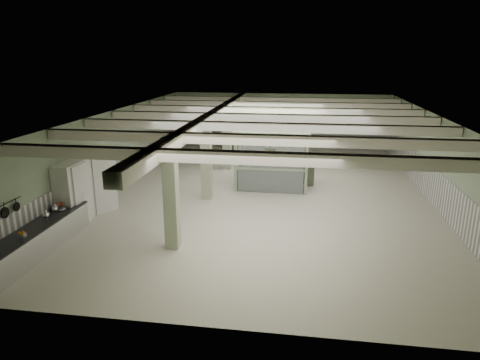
# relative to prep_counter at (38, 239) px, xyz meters

# --- Properties ---
(floor) EXTENTS (20.00, 20.00, 0.00)m
(floor) POSITION_rel_prep_counter_xyz_m (6.54, 7.00, -0.46)
(floor) COLOR beige
(floor) RESTS_ON ground
(ceiling) EXTENTS (14.00, 20.00, 0.02)m
(ceiling) POSITION_rel_prep_counter_xyz_m (6.54, 7.00, 3.14)
(ceiling) COLOR beige
(ceiling) RESTS_ON wall_back
(wall_back) EXTENTS (14.00, 0.02, 3.60)m
(wall_back) POSITION_rel_prep_counter_xyz_m (6.54, 17.00, 1.34)
(wall_back) COLOR #A1B793
(wall_back) RESTS_ON floor
(wall_front) EXTENTS (14.00, 0.02, 3.60)m
(wall_front) POSITION_rel_prep_counter_xyz_m (6.54, -3.00, 1.34)
(wall_front) COLOR #A1B793
(wall_front) RESTS_ON floor
(wall_left) EXTENTS (0.02, 20.00, 3.60)m
(wall_left) POSITION_rel_prep_counter_xyz_m (-0.46, 7.00, 1.34)
(wall_left) COLOR #A1B793
(wall_left) RESTS_ON floor
(wall_right) EXTENTS (0.02, 20.00, 3.60)m
(wall_right) POSITION_rel_prep_counter_xyz_m (13.54, 7.00, 1.34)
(wall_right) COLOR #A1B793
(wall_right) RESTS_ON floor
(wainscot_left) EXTENTS (0.05, 19.90, 1.50)m
(wainscot_left) POSITION_rel_prep_counter_xyz_m (-0.43, 7.00, 0.29)
(wainscot_left) COLOR white
(wainscot_left) RESTS_ON floor
(wainscot_right) EXTENTS (0.05, 19.90, 1.50)m
(wainscot_right) POSITION_rel_prep_counter_xyz_m (13.52, 7.00, 0.29)
(wainscot_right) COLOR white
(wainscot_right) RESTS_ON floor
(wainscot_back) EXTENTS (13.90, 0.05, 1.50)m
(wainscot_back) POSITION_rel_prep_counter_xyz_m (6.54, 16.97, 0.29)
(wainscot_back) COLOR white
(wainscot_back) RESTS_ON floor
(girder) EXTENTS (0.45, 19.90, 0.40)m
(girder) POSITION_rel_prep_counter_xyz_m (4.04, 7.00, 2.92)
(girder) COLOR white
(girder) RESTS_ON ceiling
(beam_a) EXTENTS (13.90, 0.35, 0.32)m
(beam_a) POSITION_rel_prep_counter_xyz_m (6.54, -0.50, 2.96)
(beam_a) COLOR white
(beam_a) RESTS_ON ceiling
(beam_b) EXTENTS (13.90, 0.35, 0.32)m
(beam_b) POSITION_rel_prep_counter_xyz_m (6.54, 2.00, 2.96)
(beam_b) COLOR white
(beam_b) RESTS_ON ceiling
(beam_c) EXTENTS (13.90, 0.35, 0.32)m
(beam_c) POSITION_rel_prep_counter_xyz_m (6.54, 4.50, 2.96)
(beam_c) COLOR white
(beam_c) RESTS_ON ceiling
(beam_d) EXTENTS (13.90, 0.35, 0.32)m
(beam_d) POSITION_rel_prep_counter_xyz_m (6.54, 7.00, 2.96)
(beam_d) COLOR white
(beam_d) RESTS_ON ceiling
(beam_e) EXTENTS (13.90, 0.35, 0.32)m
(beam_e) POSITION_rel_prep_counter_xyz_m (6.54, 9.50, 2.96)
(beam_e) COLOR white
(beam_e) RESTS_ON ceiling
(beam_f) EXTENTS (13.90, 0.35, 0.32)m
(beam_f) POSITION_rel_prep_counter_xyz_m (6.54, 12.00, 2.96)
(beam_f) COLOR white
(beam_f) RESTS_ON ceiling
(beam_g) EXTENTS (13.90, 0.35, 0.32)m
(beam_g) POSITION_rel_prep_counter_xyz_m (6.54, 14.50, 2.96)
(beam_g) COLOR white
(beam_g) RESTS_ON ceiling
(column_a) EXTENTS (0.42, 0.42, 3.60)m
(column_a) POSITION_rel_prep_counter_xyz_m (4.04, 1.00, 1.34)
(column_a) COLOR #A4B28F
(column_a) RESTS_ON floor
(column_b) EXTENTS (0.42, 0.42, 3.60)m
(column_b) POSITION_rel_prep_counter_xyz_m (4.04, 6.00, 1.34)
(column_b) COLOR #A4B28F
(column_b) RESTS_ON floor
(column_c) EXTENTS (0.42, 0.42, 3.60)m
(column_c) POSITION_rel_prep_counter_xyz_m (4.04, 11.00, 1.34)
(column_c) COLOR #A4B28F
(column_c) RESTS_ON floor
(column_d) EXTENTS (0.42, 0.42, 3.60)m
(column_d) POSITION_rel_prep_counter_xyz_m (4.04, 15.00, 1.34)
(column_d) COLOR #A4B28F
(column_d) RESTS_ON floor
(hook_rail) EXTENTS (0.02, 1.20, 0.02)m
(hook_rail) POSITION_rel_prep_counter_xyz_m (-0.39, -0.60, 1.39)
(hook_rail) COLOR black
(hook_rail) RESTS_ON wall_left
(pendant_front) EXTENTS (0.44, 0.44, 0.22)m
(pendant_front) POSITION_rel_prep_counter_xyz_m (7.04, 2.00, 2.59)
(pendant_front) COLOR #2E3D2E
(pendant_front) RESTS_ON ceiling
(pendant_mid) EXTENTS (0.44, 0.44, 0.22)m
(pendant_mid) POSITION_rel_prep_counter_xyz_m (7.04, 7.50, 2.59)
(pendant_mid) COLOR #2E3D2E
(pendant_mid) RESTS_ON ceiling
(pendant_back) EXTENTS (0.44, 0.44, 0.22)m
(pendant_back) POSITION_rel_prep_counter_xyz_m (7.04, 12.50, 2.59)
(pendant_back) COLOR #2E3D2E
(pendant_back) RESTS_ON ceiling
(prep_counter) EXTENTS (0.85, 4.88, 0.91)m
(prep_counter) POSITION_rel_prep_counter_xyz_m (0.00, 0.00, 0.00)
(prep_counter) COLOR silver
(prep_counter) RESTS_ON floor
(pitcher_near) EXTENTS (0.22, 0.25, 0.29)m
(pitcher_near) POSITION_rel_prep_counter_xyz_m (-0.10, 1.20, 0.58)
(pitcher_near) COLOR silver
(pitcher_near) RESTS_ON prep_counter
(pitcher_far) EXTENTS (0.22, 0.25, 0.30)m
(pitcher_far) POSITION_rel_prep_counter_xyz_m (-0.04, 0.60, 0.59)
(pitcher_far) COLOR silver
(pitcher_far) RESTS_ON prep_counter
(veg_colander) EXTENTS (0.65, 0.65, 0.23)m
(veg_colander) POSITION_rel_prep_counter_xyz_m (-0.09, 1.43, 0.55)
(veg_colander) COLOR #424247
(veg_colander) RESTS_ON prep_counter
(orange_bowl) EXTENTS (0.29, 0.29, 0.09)m
(orange_bowl) POSITION_rel_prep_counter_xyz_m (0.07, -0.79, 0.48)
(orange_bowl) COLOR #B2B2B7
(orange_bowl) RESTS_ON prep_counter
(skillet_near) EXTENTS (0.04, 0.33, 0.33)m
(skillet_near) POSITION_rel_prep_counter_xyz_m (-0.34, -0.83, 1.17)
(skillet_near) COLOR black
(skillet_near) RESTS_ON hook_rail
(skillet_far) EXTENTS (0.04, 0.27, 0.27)m
(skillet_far) POSITION_rel_prep_counter_xyz_m (-0.34, -0.30, 1.17)
(skillet_far) COLOR black
(skillet_far) RESTS_ON hook_rail
(walkin_cooler) EXTENTS (1.09, 2.68, 2.45)m
(walkin_cooler) POSITION_rel_prep_counter_xyz_m (-0.08, 3.00, 0.77)
(walkin_cooler) COLOR white
(walkin_cooler) RESTS_ON floor
(guard_booth) EXTENTS (3.41, 2.88, 2.74)m
(guard_booth) POSITION_rel_prep_counter_xyz_m (6.69, 8.46, 1.38)
(guard_booth) COLOR gray
(guard_booth) RESTS_ON floor
(filing_cabinet) EXTENTS (0.53, 0.64, 1.20)m
(filing_cabinet) POSITION_rel_prep_counter_xyz_m (8.40, 8.69, 0.14)
(filing_cabinet) COLOR #525648
(filing_cabinet) RESTS_ON floor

